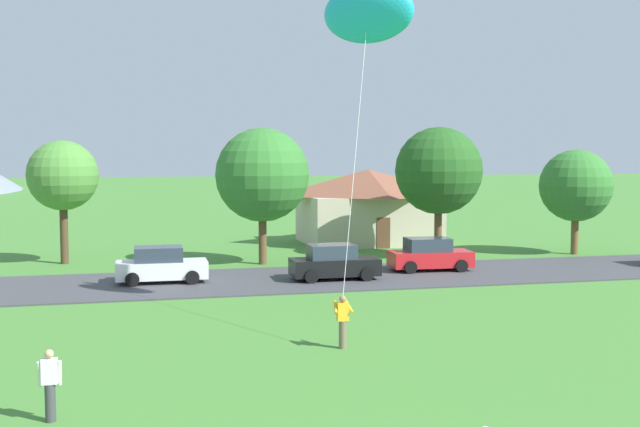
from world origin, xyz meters
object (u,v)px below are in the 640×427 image
Objects in this scene: tree_right_of_center at (439,171)px; parked_car_white_mid_east at (161,266)px; tree_left_of_center at (262,175)px; kite_flyer_with_kite at (368,14)px; house_leftmost at (368,205)px; parked_car_red_mid_west at (430,255)px; tree_near_left at (63,176)px; parked_car_black_west_end at (334,263)px; tree_center at (576,186)px; watcher_person at (50,384)px.

parked_car_white_mid_east is (-16.03, -5.29, -4.24)m from tree_right_of_center.
parked_car_white_mid_east is at bearing -161.75° from tree_right_of_center.
tree_left_of_center is 0.61× the size of kite_flyer_with_kite.
house_leftmost is 13.51m from parked_car_red_mid_west.
parked_car_black_west_end is (13.06, -9.16, -4.00)m from tree_near_left.
tree_left_of_center reaches higher than tree_center.
tree_left_of_center is 19.14m from tree_center.
kite_flyer_with_kite is at bearing -122.65° from parked_car_red_mid_west.
parked_car_black_west_end reaches higher than watcher_person.
house_leftmost is at bearing 61.57° from watcher_person.
tree_left_of_center is at bearing 148.91° from parked_car_red_mid_west.
house_leftmost is at bearing 100.40° from tree_right_of_center.
parked_car_white_mid_east is at bearing -136.82° from tree_left_of_center.
parked_car_red_mid_west is at bearing 16.14° from parked_car_black_west_end.
parked_car_black_west_end is 0.98× the size of parked_car_red_mid_west.
house_leftmost is 5.62× the size of watcher_person.
parked_car_black_west_end is at bearing -141.46° from tree_right_of_center.
parked_car_black_west_end is 8.17m from parked_car_white_mid_east.
tree_near_left is at bearing 93.84° from watcher_person.
tree_right_of_center is 1.79× the size of parked_car_red_mid_west.
tree_near_left is at bearing 172.28° from tree_right_of_center.
tree_center reaches higher than parked_car_white_mid_east.
parked_car_red_mid_west is (5.54, 1.60, 0.00)m from parked_car_black_west_end.
tree_right_of_center is at bearing 38.54° from parked_car_black_west_end.
parked_car_red_mid_west is 0.35× the size of kite_flyer_with_kite.
parked_car_white_mid_east is 15.74m from kite_flyer_with_kite.
parked_car_red_mid_west is at bearing -116.86° from tree_right_of_center.
tree_center reaches higher than watcher_person.
parked_car_black_west_end is 5.77m from parked_car_red_mid_west.
tree_center reaches higher than house_leftmost.
parked_car_white_mid_east is at bearing 172.76° from parked_car_black_west_end.
tree_right_of_center is (20.99, -2.84, 0.23)m from tree_near_left.
tree_center is (10.39, -8.84, 1.55)m from house_leftmost.
watcher_person is (-17.60, -32.51, -1.73)m from house_leftmost.
kite_flyer_with_kite is (12.09, -17.71, 6.24)m from tree_near_left.
tree_near_left reaches higher than parked_car_black_west_end.
tree_near_left is 1.62× the size of parked_car_white_mid_east.
tree_center is 24.03m from kite_flyer_with_kite.
kite_flyer_with_kite is at bearing -55.68° from tree_near_left.
tree_near_left is 0.55× the size of kite_flyer_with_kite.
tree_near_left is at bearing 165.44° from tree_left_of_center.
tree_right_of_center reaches higher than house_leftmost.
watcher_person is (-10.30, -8.98, -10.24)m from kite_flyer_with_kite.
tree_left_of_center is 10.32m from tree_right_of_center.
watcher_person is at bearing -128.82° from tree_right_of_center.
parked_car_white_mid_east is at bearing 80.33° from watcher_person.
tree_near_left reaches higher than tree_center.
kite_flyer_with_kite is at bearing -53.32° from parked_car_white_mid_east.
parked_car_red_mid_west is 2.56× the size of watcher_person.
kite_flyer_with_kite is at bearing -96.44° from parked_car_black_west_end.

